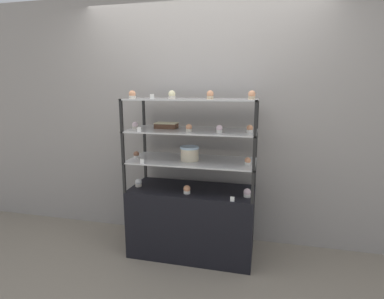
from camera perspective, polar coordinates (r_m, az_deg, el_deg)
The scene contains 25 objects.
ground_plane at distance 3.22m, azimuth 0.00°, elevation -18.83°, with size 20.00×20.00×0.00m, color gray.
back_wall at distance 3.21m, azimuth 1.75°, elevation 5.61°, with size 8.00×0.05×2.60m.
display_base at distance 3.07m, azimuth 0.00°, elevation -13.41°, with size 1.20×0.54×0.67m.
display_riser_lower at distance 2.87m, azimuth 0.00°, elevation -2.32°, with size 1.20×0.54×0.29m.
display_riser_middle at distance 2.81m, azimuth 0.00°, elevation 3.42°, with size 1.20×0.54×0.29m.
display_riser_upper at distance 2.79m, azimuth 0.00°, elevation 9.32°, with size 1.20×0.54×0.29m.
layer_cake_centerpiece at distance 2.83m, azimuth -0.46°, elevation -0.74°, with size 0.18×0.18×0.13m.
sheet_cake_frosted at distance 2.94m, azimuth -4.90°, elevation 4.60°, with size 0.21×0.14×0.06m.
cupcake_0 at distance 3.05m, azimuth -10.16°, elevation -6.26°, with size 0.07×0.07×0.08m.
cupcake_1 at distance 2.81m, azimuth -0.98°, elevation -7.64°, with size 0.07×0.07×0.08m.
cupcake_2 at distance 2.77m, azimuth 10.46°, elevation -8.13°, with size 0.07×0.07×0.08m.
price_tag_0 at distance 2.64m, azimuth 7.68°, elevation -9.35°, with size 0.04×0.00×0.04m.
cupcake_3 at distance 2.99m, azimuth -10.56°, elevation -0.99°, with size 0.06×0.06×0.07m.
cupcake_4 at distance 2.72m, azimuth 10.57°, elevation -2.21°, with size 0.06×0.06×0.07m.
price_tag_1 at distance 2.75m, azimuth -9.48°, elevation -2.22°, with size 0.04×0.00×0.04m.
cupcake_5 at distance 2.93m, azimuth -10.78°, elevation 4.51°, with size 0.06×0.06×0.07m.
cupcake_6 at distance 2.69m, azimuth -0.64°, elevation 4.12°, with size 0.06×0.06×0.07m.
cupcake_7 at distance 2.63m, azimuth 5.23°, elevation 3.90°, with size 0.06×0.06×0.07m.
cupcake_8 at distance 2.68m, azimuth 10.94°, elevation 3.89°, with size 0.06×0.06×0.07m.
price_tag_2 at distance 2.71m, azimuth -10.05°, elevation 3.77°, with size 0.04×0.00×0.04m.
cupcake_9 at distance 2.84m, azimuth -11.31°, elevation 10.20°, with size 0.06×0.06×0.08m.
cupcake_10 at distance 2.76m, azimuth -3.85°, elevation 10.36°, with size 0.06×0.06×0.08m.
cupcake_11 at distance 2.71m, azimuth 3.48°, elevation 10.34°, with size 0.06×0.06×0.08m.
cupcake_12 at distance 2.66m, azimuth 11.33°, elevation 10.13°, with size 0.06×0.06×0.08m.
price_tag_3 at distance 2.64m, azimuth -7.63°, elevation 9.95°, with size 0.04×0.00×0.04m.
Camera 1 is at (0.66, -2.71, 1.62)m, focal length 28.00 mm.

